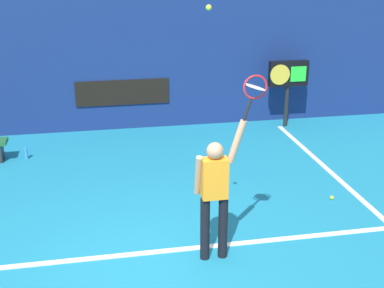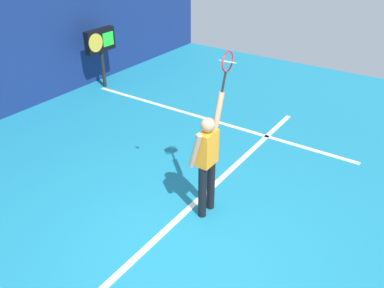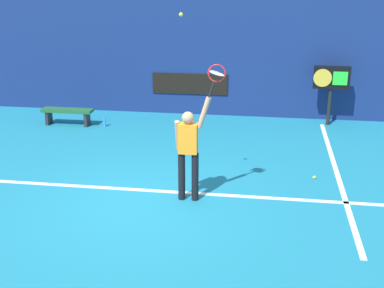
% 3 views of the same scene
% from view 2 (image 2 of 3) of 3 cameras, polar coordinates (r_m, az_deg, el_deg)
% --- Properties ---
extents(ground_plane, '(18.00, 18.00, 0.00)m').
position_cam_2_polar(ground_plane, '(6.00, -0.81, -14.61)').
color(ground_plane, teal).
extents(court_baseline, '(10.00, 0.10, 0.01)m').
position_cam_2_polar(court_baseline, '(6.21, -4.52, -12.80)').
color(court_baseline, white).
rests_on(court_baseline, ground_plane).
extents(court_sideline, '(0.10, 7.00, 0.01)m').
position_cam_2_polar(court_sideline, '(9.51, 2.28, 3.56)').
color(court_sideline, white).
rests_on(court_sideline, ground_plane).
extents(tennis_player, '(0.66, 0.31, 1.98)m').
position_cam_2_polar(tennis_player, '(6.04, 2.17, -2.07)').
color(tennis_player, black).
rests_on(tennis_player, ground_plane).
extents(tennis_racket, '(0.39, 0.27, 0.63)m').
position_cam_2_polar(tennis_racket, '(5.85, 5.05, 11.32)').
color(tennis_racket, black).
extents(scoreboard_clock, '(0.96, 0.20, 1.62)m').
position_cam_2_polar(scoreboard_clock, '(11.31, -12.97, 13.89)').
color(scoreboard_clock, black).
rests_on(scoreboard_clock, ground_plane).
extents(spare_ball, '(0.07, 0.07, 0.07)m').
position_cam_2_polar(spare_ball, '(8.91, 2.98, 1.86)').
color(spare_ball, '#CCE033').
rests_on(spare_ball, ground_plane).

